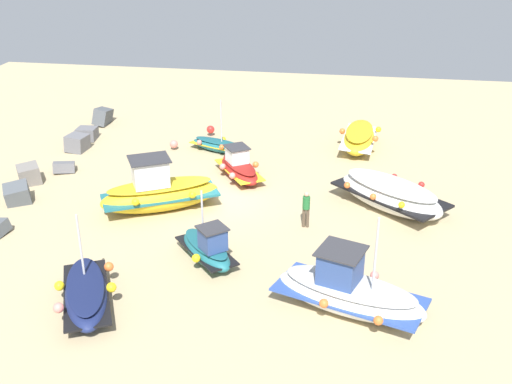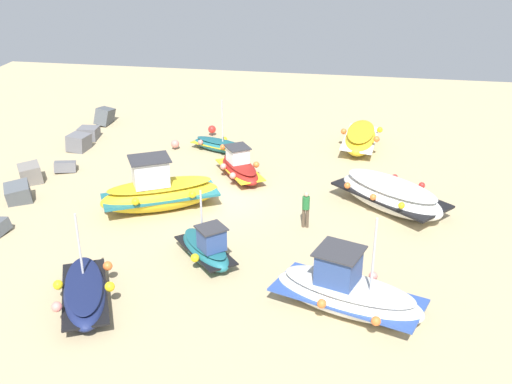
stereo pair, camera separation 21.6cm
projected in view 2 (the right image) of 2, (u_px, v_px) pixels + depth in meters
ground_plane at (221, 199)px, 29.14m from camera, size 49.31×49.31×0.00m
fishing_boat_0 at (240, 167)px, 31.23m from camera, size 3.77×3.11×1.61m
fishing_boat_1 at (85, 292)px, 21.25m from camera, size 4.49×3.13×3.21m
fishing_boat_2 at (360, 138)px, 34.94m from camera, size 4.80×2.38×1.27m
fishing_boat_3 at (390, 195)px, 27.94m from camera, size 5.22×5.62×1.29m
fishing_boat_4 at (347, 291)px, 20.96m from camera, size 3.83×5.72×3.76m
fishing_boat_5 at (218, 145)px, 34.72m from camera, size 2.23×3.41×3.06m
fishing_boat_6 at (159, 192)px, 27.80m from camera, size 4.13×5.59×2.56m
fishing_boat_7 at (206, 248)px, 23.80m from camera, size 3.23×3.04×2.93m
person_walking at (306, 207)px, 26.19m from camera, size 0.32×0.32×1.66m
breakwater_rocks at (41, 174)px, 30.83m from camera, size 20.06×2.48×1.37m
mooring_buoy_0 at (212, 129)px, 36.97m from camera, size 0.47×0.47×0.65m
mooring_buoy_1 at (175, 144)px, 34.92m from camera, size 0.46×0.46×0.57m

